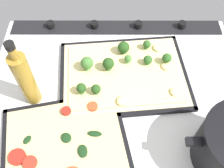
# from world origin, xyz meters

# --- Properties ---
(ground_plane) EXTENTS (0.79, 0.65, 0.03)m
(ground_plane) POSITION_xyz_m (0.00, 0.00, -0.01)
(ground_plane) COLOR silver
(stove_control_panel) EXTENTS (0.76, 0.07, 0.03)m
(stove_control_panel) POSITION_xyz_m (-0.00, -0.29, 0.01)
(stove_control_panel) COLOR black
(stove_control_panel) RESTS_ON ground_plane
(baking_tray_front) EXTENTS (0.42, 0.33, 0.01)m
(baking_tray_front) POSITION_xyz_m (-0.02, -0.07, 0.00)
(baking_tray_front) COLOR black
(baking_tray_front) RESTS_ON ground_plane
(broccoli_pizza) EXTENTS (0.39, 0.30, 0.06)m
(broccoli_pizza) POSITION_xyz_m (-0.02, -0.08, 0.02)
(broccoli_pizza) COLOR beige
(broccoli_pizza) RESTS_ON baking_tray_front
(baking_tray_back) EXTENTS (0.37, 0.32, 0.01)m
(baking_tray_back) POSITION_xyz_m (0.14, 0.15, 0.00)
(baking_tray_back) COLOR black
(baking_tray_back) RESTS_ON ground_plane
(veggie_pizza_back) EXTENTS (0.34, 0.29, 0.02)m
(veggie_pizza_back) POSITION_xyz_m (0.14, 0.15, 0.01)
(veggie_pizza_back) COLOR #D7C282
(veggie_pizza_back) RESTS_ON baking_tray_back
(oil_bottle) EXTENTS (0.05, 0.05, 0.23)m
(oil_bottle) POSITION_xyz_m (0.25, 0.01, 0.10)
(oil_bottle) COLOR olive
(oil_bottle) RESTS_ON ground_plane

